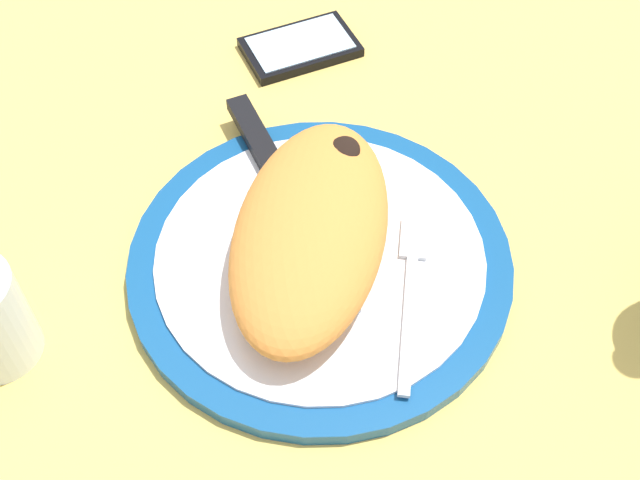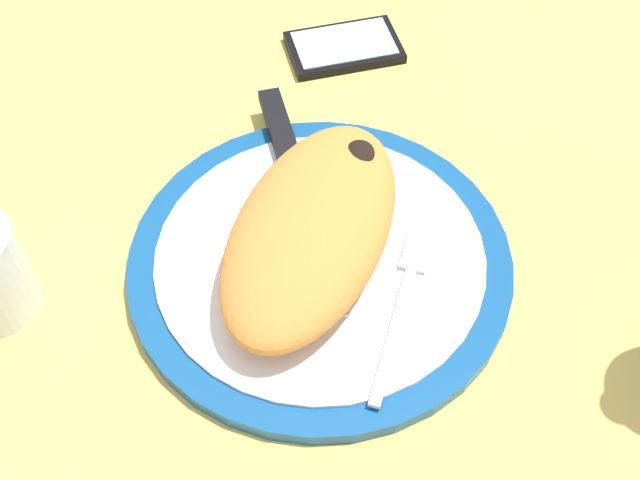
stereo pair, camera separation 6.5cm
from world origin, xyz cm
name	(u,v)px [view 2 (the right image)]	position (x,y,z in cm)	size (l,w,h in cm)	color
ground_plane	(320,277)	(0.00, 0.00, -1.50)	(150.00, 150.00, 3.00)	#DBB756
plate	(320,261)	(0.00, 0.00, 0.78)	(31.30, 31.30, 1.64)	navy
calzone	(311,229)	(0.06, 0.77, 4.52)	(24.33, 13.83, 5.73)	orange
fork	(404,296)	(-1.00, -7.68, 1.84)	(16.36, 3.98, 0.40)	silver
knife	(290,161)	(7.92, 6.61, 2.13)	(20.76, 17.44, 1.20)	silver
smartphone	(344,47)	(25.75, 9.23, 0.56)	(12.46, 13.05, 1.16)	black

